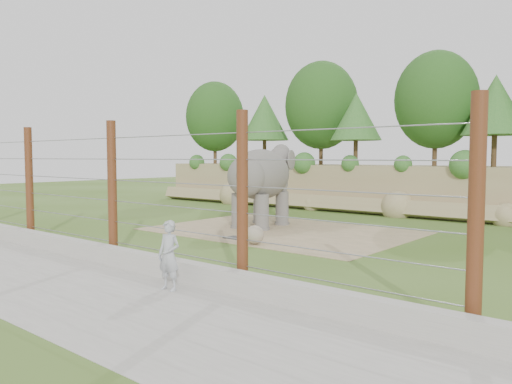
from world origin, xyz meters
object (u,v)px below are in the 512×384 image
Objects in this scene: elephant at (261,186)px; barrier_fence at (112,190)px; zookeeper at (169,255)px; stone_ball at (254,235)px.

elephant is 0.21× the size of barrier_fence.
barrier_fence is 13.04× the size of zookeeper.
elephant is at bearing 96.72° from barrier_fence.
stone_ball is (2.60, -3.53, -1.38)m from elephant.
barrier_fence is at bearing -110.67° from stone_ball.
elephant is 8.00m from barrier_fence.
barrier_fence reaches higher than stone_ball.
zookeeper is (2.26, -5.65, 0.45)m from stone_ball.
stone_ball is 0.41× the size of zookeeper.
zookeeper is at bearing -72.32° from elephant.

